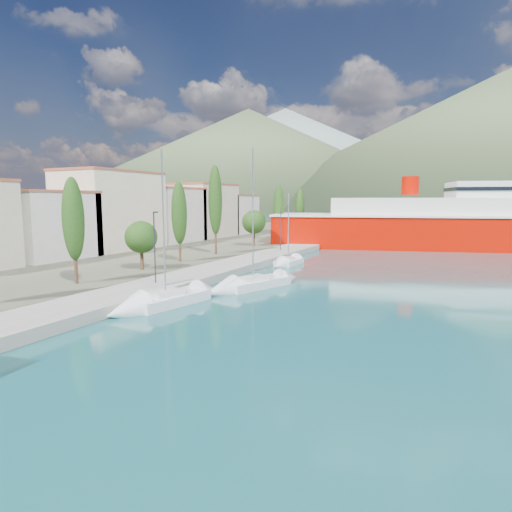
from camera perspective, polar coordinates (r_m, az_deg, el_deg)
The scene contains 10 objects.
ground at distance 136.46m, azimuth 20.28°, elevation 3.69°, with size 1400.00×1400.00×0.00m, color #175357.
quay at distance 48.28m, azimuth -3.23°, elevation -1.39°, with size 5.00×88.00×0.80m, color gray.
land_strip at distance 80.63m, azimuth -23.62°, elevation 1.51°, with size 70.00×148.00×0.70m, color #565644.
town_buildings at distance 70.15m, azimuth -15.32°, elevation 5.35°, with size 9.20×69.20×11.30m.
tree_row at distance 56.08m, azimuth -5.80°, elevation 5.37°, with size 3.68×64.80×11.69m.
lamp_posts at distance 38.36m, azimuth -11.77°, elevation 1.73°, with size 0.15×49.56×6.06m.
sailboat_near at distance 31.70m, azimuth -14.25°, elevation -6.41°, with size 4.11×8.93×12.37m.
sailboat_mid at distance 37.16m, azimuth -2.42°, elevation -4.18°, with size 5.33×9.46×13.21m.
sailboat_far at distance 51.06m, azimuth 3.72°, elevation -1.05°, with size 2.25×6.50×9.46m.
ferry at distance 77.85m, azimuth 26.07°, elevation 3.70°, with size 63.30×29.51×12.33m.
Camera 1 is at (14.64, -15.45, 7.78)m, focal length 30.00 mm.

